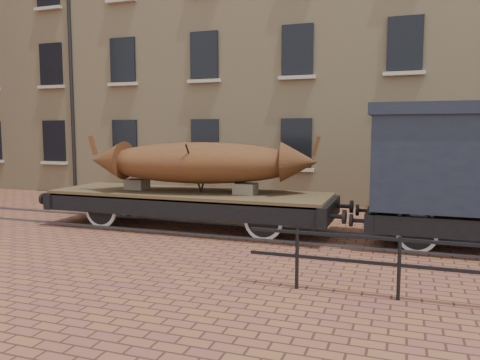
% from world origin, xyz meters
% --- Properties ---
extents(ground, '(90.00, 90.00, 0.00)m').
position_xyz_m(ground, '(0.00, 0.00, 0.00)').
color(ground, brown).
extents(warehouse_cream, '(40.00, 10.19, 14.00)m').
position_xyz_m(warehouse_cream, '(3.00, 9.99, 7.00)').
color(warehouse_cream, '#D0B787').
rests_on(warehouse_cream, ground).
extents(rail_track, '(30.00, 1.52, 0.06)m').
position_xyz_m(rail_track, '(0.00, 0.00, 0.03)').
color(rail_track, '#59595E').
rests_on(rail_track, ground).
extents(flatcar_wagon, '(8.44, 2.29, 1.27)m').
position_xyz_m(flatcar_wagon, '(-0.79, 0.00, 0.79)').
color(flatcar_wagon, brown).
rests_on(flatcar_wagon, ground).
extents(iron_boat, '(6.17, 2.70, 1.50)m').
position_xyz_m(iron_boat, '(-0.44, -0.00, 1.78)').
color(iron_boat, '#5C3612').
rests_on(iron_boat, flatcar_wagon).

